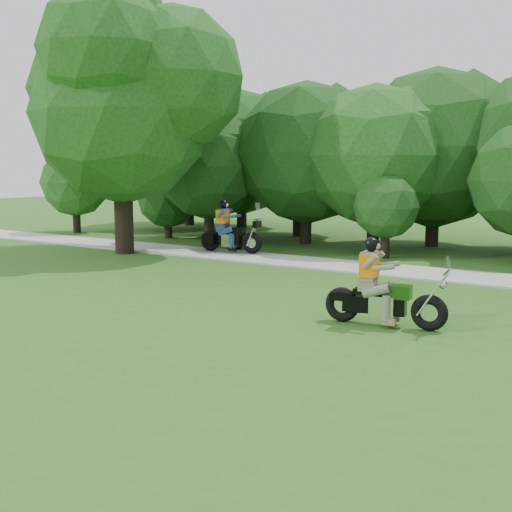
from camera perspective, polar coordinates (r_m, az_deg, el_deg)
The scene contains 6 objects.
ground at distance 12.54m, azimuth 1.85°, elevation -6.64°, with size 100.00×100.00×0.00m, color #305718.
walkway at distance 19.67m, azimuth 14.08°, elevation -1.43°, with size 60.00×2.20×0.06m, color #A7A7A1.
tree_line at distance 25.86m, azimuth 19.99°, elevation 8.63°, with size 39.41×11.48×7.69m.
big_tree_west at distance 24.22m, azimuth -11.43°, elevation 13.96°, with size 8.64×6.56×9.96m.
chopper_motorcycle at distance 13.02m, azimuth 10.87°, elevation -3.29°, with size 2.48×0.79×1.77m.
touring_motorcycle at distance 23.37m, azimuth -2.59°, elevation 2.04°, with size 2.49×0.93×1.90m.
Camera 1 is at (6.31, -10.37, 3.16)m, focal length 45.00 mm.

